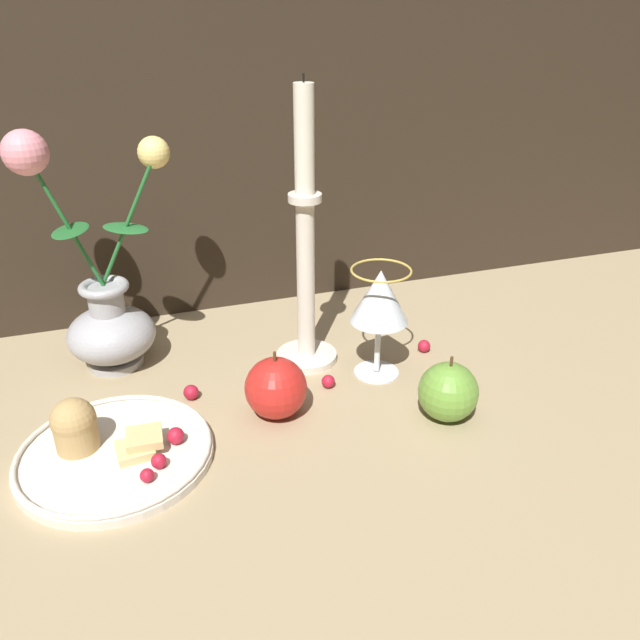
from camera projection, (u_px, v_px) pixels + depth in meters
name	position (u px, v px, depth m)	size (l,w,h in m)	color
ground_plane	(301.00, 400.00, 0.80)	(2.40, 2.40, 0.00)	#9E8966
vase	(105.00, 305.00, 0.83)	(0.19, 0.12, 0.32)	#A3A3A8
plate_with_pastries	(109.00, 447.00, 0.69)	(0.21, 0.21, 0.07)	silver
wine_glass	(380.00, 300.00, 0.80)	(0.08, 0.08, 0.15)	silver
candlestick	(306.00, 261.00, 0.82)	(0.09, 0.09, 0.38)	silver
apple_beside_vase	(276.00, 388.00, 0.75)	(0.08, 0.08, 0.09)	red
apple_near_glass	(448.00, 392.00, 0.75)	(0.07, 0.07, 0.08)	#669938
berry_near_plate	(328.00, 381.00, 0.82)	(0.02, 0.02, 0.02)	#AD192D
berry_front_center	(468.00, 384.00, 0.81)	(0.02, 0.02, 0.02)	#AD192D
berry_by_glass_stem	(191.00, 392.00, 0.79)	(0.02, 0.02, 0.02)	#AD192D
berry_under_candlestick	(424.00, 346.00, 0.90)	(0.02, 0.02, 0.02)	#AD192D
berry_far_right	(441.00, 371.00, 0.84)	(0.02, 0.02, 0.02)	#AD192D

